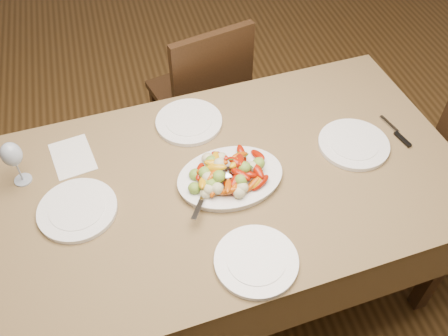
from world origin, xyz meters
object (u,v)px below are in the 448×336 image
Objects in this scene: dining_table at (224,235)px; plate_far at (189,122)px; plate_near at (256,261)px; wine_glass at (15,162)px; chair_far at (197,93)px; plate_right at (354,144)px; serving_platter at (230,179)px; plate_left at (78,210)px.

plate_far is at bearing 100.68° from dining_table.
plate_near is 1.36× the size of wine_glass.
chair_far reaches higher than plate_right.
plate_right is at bearing 3.50° from dining_table.
chair_far is (0.08, 0.85, 0.10)m from dining_table.
serving_platter reaches higher than dining_table.
chair_far is 4.64× the size of wine_glass.
dining_table is 0.86m from chair_far.
plate_left is at bearing -178.71° from dining_table.
plate_far and plate_near have the same top height.
plate_right is (0.47, -0.82, 0.29)m from chair_far.
chair_far is 1.10m from plate_left.
plate_right is at bearing -6.93° from wine_glass.
plate_right is 1.38× the size of wine_glass.
plate_left and plate_near have the same top height.
wine_glass is at bearing 165.55° from dining_table.
plate_left is 1.09m from plate_right.
plate_near is at bearing 72.84° from chair_far.
plate_left is (-0.56, 0.00, -0.00)m from serving_platter.
plate_right and plate_far have the same top height.
chair_far is 3.40× the size of plate_near.
plate_right reaches higher than dining_table.
wine_glass is at bearing 164.85° from serving_platter.
plate_near is (0.55, -0.37, 0.00)m from plate_left.
plate_near is at bearing -88.76° from dining_table.
plate_left is at bearing 146.50° from plate_near.
chair_far is at bearing 84.72° from dining_table.
dining_table is 0.67m from plate_right.
plate_right is 0.68m from plate_near.
plate_left is 1.01× the size of plate_near.
serving_platter is at bearing -15.15° from wine_glass.
plate_left is 1.38× the size of wine_glass.
chair_far is at bearing 54.15° from plate_left.
wine_glass is at bearing 173.07° from plate_right.
plate_right is (0.53, 0.05, -0.00)m from serving_platter.
plate_right is 1.02× the size of plate_far.
serving_platter is at bearing -76.63° from plate_far.
plate_near is at bearing -142.60° from plate_right.
wine_glass reaches higher than plate_far.
wine_glass reaches higher than plate_right.
dining_table is 0.39m from serving_platter.
plate_right and plate_near have the same top height.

